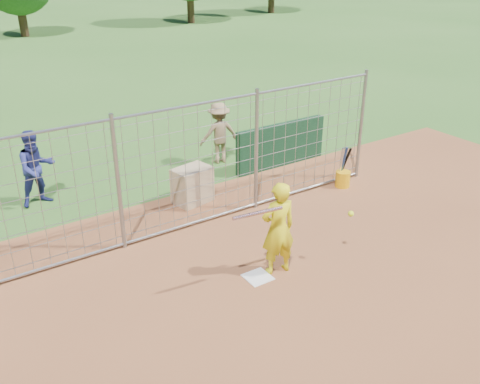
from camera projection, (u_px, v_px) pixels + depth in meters
ground at (251, 272)px, 9.28m from camera, size 100.00×100.00×0.00m
infield_dirt at (381, 379)px, 7.02m from camera, size 18.00×18.00×0.00m
home_plate at (258, 277)px, 9.13m from camera, size 0.43×0.43×0.02m
dugout_wall at (281, 145)px, 13.46m from camera, size 2.60×0.20×1.10m
batter at (278, 229)px, 8.95m from camera, size 0.67×0.49×1.69m
bystander_a at (36, 168)px, 11.36m from camera, size 0.88×0.72×1.67m
bystander_c at (219, 133)px, 13.56m from camera, size 1.10×0.75×1.57m
equipment_bin at (192, 185)px, 11.61m from camera, size 0.89×0.69×0.80m
equipment_in_play at (282, 213)px, 8.54m from camera, size 2.37×0.30×0.57m
bucket_with_bats at (343, 177)px, 12.40m from camera, size 0.34×0.38×0.98m
backstop_fence at (192, 168)px, 10.25m from camera, size 9.08×0.08×2.60m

